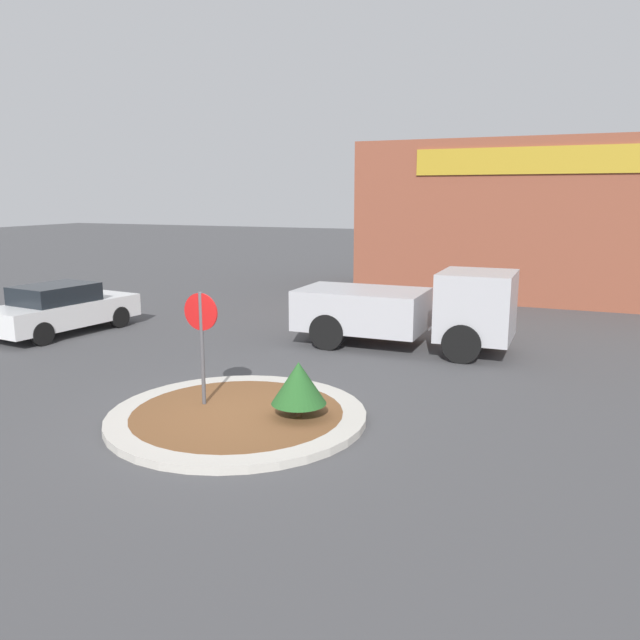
{
  "coord_description": "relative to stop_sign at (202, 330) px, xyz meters",
  "views": [
    {
      "loc": [
        5.28,
        -9.03,
        3.86
      ],
      "look_at": [
        0.25,
        3.18,
        1.2
      ],
      "focal_mm": 35.0,
      "sensor_mm": 36.0,
      "label": 1
    }
  ],
  "objects": [
    {
      "name": "utility_truck",
      "position": [
        2.26,
        6.06,
        -0.48
      ],
      "size": [
        5.43,
        2.13,
        2.04
      ],
      "rotation": [
        0.0,
        0.0,
        0.0
      ],
      "color": "#B2B2B7",
      "rests_on": "ground_plane"
    },
    {
      "name": "island_shrub",
      "position": [
        1.86,
        0.05,
        -0.77
      ],
      "size": [
        0.94,
        0.94,
        0.96
      ],
      "color": "brown",
      "rests_on": "traffic_island"
    },
    {
      "name": "traffic_island",
      "position": [
        0.77,
        -0.15,
        -1.44
      ],
      "size": [
        4.51,
        4.51,
        0.14
      ],
      "color": "#BCB7AD",
      "rests_on": "ground_plane"
    },
    {
      "name": "storefront_building",
      "position": [
        6.06,
        16.45,
        1.4
      ],
      "size": [
        15.87,
        6.07,
        5.81
      ],
      "color": "brown",
      "rests_on": "ground_plane"
    },
    {
      "name": "stop_sign",
      "position": [
        0.0,
        0.0,
        0.0
      ],
      "size": [
        0.67,
        0.07,
        2.19
      ],
      "color": "#4C4C51",
      "rests_on": "ground_plane"
    },
    {
      "name": "ground_plane",
      "position": [
        0.77,
        -0.15,
        -1.51
      ],
      "size": [
        120.0,
        120.0,
        0.0
      ],
      "primitive_type": "plane",
      "color": "#474749"
    },
    {
      "name": "parked_sedan_white",
      "position": [
        -7.29,
        4.03,
        -0.8
      ],
      "size": [
        2.28,
        4.4,
        1.41
      ],
      "rotation": [
        0.0,
        0.0,
        1.44
      ],
      "color": "silver",
      "rests_on": "ground_plane"
    }
  ]
}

